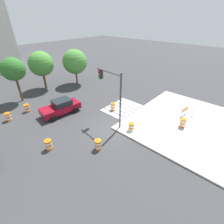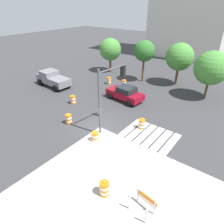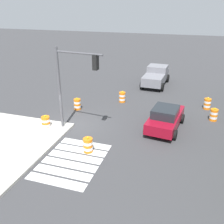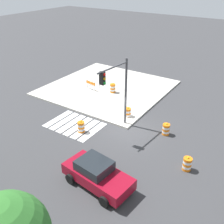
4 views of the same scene
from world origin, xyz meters
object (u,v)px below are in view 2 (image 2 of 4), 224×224
(traffic_barrel_median_near, at_px, (73,100))
(traffic_barrel_far_curb, at_px, (124,83))
(street_tree_streetside_far, at_px, (211,68))
(street_tree_streetside_mid, at_px, (110,50))
(sports_car, at_px, (125,93))
(traffic_barrel_median_far, at_px, (141,124))
(construction_barricade, at_px, (144,202))
(traffic_barrel_near_corner, at_px, (69,119))
(traffic_barrel_lane_center, at_px, (109,81))
(traffic_light_pole, at_px, (109,87))
(pickup_truck, at_px, (52,79))
(street_tree_streetside_near, at_px, (144,51))
(street_tree_corner_lot, at_px, (180,57))
(traffic_barrel_crosswalk_end, at_px, (95,137))
(traffic_barrel_on_sidewalk, at_px, (104,188))

(traffic_barrel_median_near, height_order, traffic_barrel_far_curb, same)
(traffic_barrel_median_near, distance_m, street_tree_streetside_far, 15.45)
(street_tree_streetside_mid, bearing_deg, traffic_barrel_far_curb, -36.44)
(sports_car, bearing_deg, traffic_barrel_median_far, -41.51)
(construction_barricade, relative_size, street_tree_streetside_mid, 0.26)
(traffic_barrel_near_corner, bearing_deg, traffic_barrel_median_far, 30.40)
(street_tree_streetside_mid, bearing_deg, traffic_barrel_lane_center, -53.79)
(traffic_barrel_lane_center, distance_m, traffic_light_pole, 11.54)
(traffic_barrel_near_corner, relative_size, traffic_barrel_lane_center, 1.00)
(pickup_truck, xyz_separation_m, street_tree_streetside_near, (8.55, 8.82, 3.15))
(traffic_barrel_median_near, bearing_deg, traffic_barrel_median_far, 1.88)
(traffic_barrel_median_near, bearing_deg, street_tree_streetside_near, 77.52)
(traffic_barrel_far_curb, relative_size, street_tree_corner_lot, 0.19)
(street_tree_streetside_near, bearing_deg, construction_barricade, -59.69)
(sports_car, relative_size, traffic_barrel_crosswalk_end, 4.40)
(pickup_truck, relative_size, construction_barricade, 3.92)
(traffic_barrel_lane_center, distance_m, street_tree_streetside_mid, 6.20)
(street_tree_streetside_mid, relative_size, street_tree_streetside_far, 0.95)
(traffic_barrel_crosswalk_end, distance_m, traffic_barrel_on_sidewalk, 5.17)
(traffic_barrel_median_far, height_order, construction_barricade, construction_barricade)
(pickup_truck, xyz_separation_m, street_tree_streetside_mid, (2.33, 9.45, 2.47))
(sports_car, height_order, construction_barricade, sports_car)
(traffic_barrel_near_corner, bearing_deg, street_tree_streetside_mid, 114.22)
(traffic_barrel_median_far, relative_size, construction_barricade, 0.76)
(sports_car, xyz_separation_m, street_tree_corner_lot, (2.64, 8.22, 2.87))
(street_tree_streetside_near, xyz_separation_m, street_tree_streetside_far, (8.61, -0.48, -0.60))
(traffic_barrel_far_curb, height_order, street_tree_streetside_far, street_tree_streetside_far)
(street_tree_corner_lot, bearing_deg, traffic_light_pole, -91.56)
(sports_car, distance_m, street_tree_streetside_near, 7.60)
(street_tree_streetside_mid, xyz_separation_m, street_tree_streetside_far, (14.84, -1.12, 0.08))
(traffic_barrel_median_near, xyz_separation_m, traffic_light_pole, (6.26, -1.47, 3.46))
(traffic_barrel_crosswalk_end, bearing_deg, traffic_barrel_on_sidewalk, -42.32)
(traffic_light_pole, relative_size, street_tree_corner_lot, 1.01)
(traffic_barrel_median_far, distance_m, construction_barricade, 8.07)
(construction_barricade, height_order, street_tree_streetside_far, street_tree_streetside_far)
(traffic_barrel_median_near, distance_m, traffic_barrel_lane_center, 7.15)
(sports_car, relative_size, traffic_barrel_median_far, 4.40)
(traffic_barrel_on_sidewalk, bearing_deg, street_tree_corner_lot, 100.76)
(traffic_barrel_far_curb, relative_size, street_tree_streetside_near, 0.18)
(construction_barricade, bearing_deg, traffic_barrel_far_curb, 127.99)
(street_tree_streetside_mid, xyz_separation_m, street_tree_corner_lot, (10.46, 0.92, 0.24))
(construction_barricade, height_order, street_tree_streetside_mid, street_tree_streetside_mid)
(pickup_truck, distance_m, street_tree_streetside_mid, 10.05)
(sports_car, xyz_separation_m, traffic_barrel_median_near, (-4.00, -4.21, -0.36))
(traffic_barrel_crosswalk_end, relative_size, construction_barricade, 0.76)
(street_tree_streetside_far, relative_size, street_tree_corner_lot, 0.99)
(traffic_barrel_near_corner, height_order, street_tree_streetside_far, street_tree_streetside_far)
(construction_barricade, xyz_separation_m, street_tree_corner_lot, (-5.99, 19.05, 2.97))
(traffic_barrel_median_far, bearing_deg, traffic_barrel_median_near, -178.12)
(traffic_barrel_near_corner, height_order, construction_barricade, construction_barricade)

